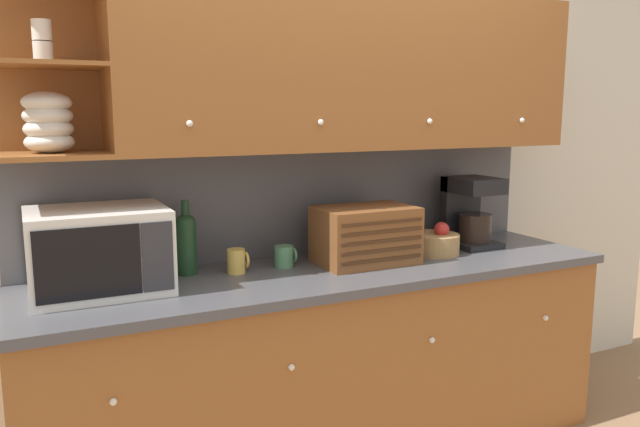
% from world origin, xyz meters
% --- Properties ---
extents(ground_plane, '(24.00, 24.00, 0.00)m').
position_xyz_m(ground_plane, '(0.00, 0.00, 0.00)').
color(ground_plane, '#896647').
extents(wall_back, '(5.05, 0.06, 2.60)m').
position_xyz_m(wall_back, '(0.00, 0.03, 1.30)').
color(wall_back, beige).
rests_on(wall_back, ground_plane).
extents(counter_unit, '(2.67, 0.68, 0.90)m').
position_xyz_m(counter_unit, '(0.00, -0.33, 0.45)').
color(counter_unit, '#935628').
rests_on(counter_unit, ground_plane).
extents(backsplash_panel, '(2.65, 0.01, 0.52)m').
position_xyz_m(backsplash_panel, '(0.00, -0.01, 1.16)').
color(backsplash_panel, '#4C4C51').
rests_on(backsplash_panel, counter_unit).
extents(upper_cabinets, '(2.65, 0.39, 0.72)m').
position_xyz_m(upper_cabinets, '(0.16, -0.18, 1.78)').
color(upper_cabinets, '#935628').
rests_on(upper_cabinets, backsplash_panel).
extents(microwave, '(0.52, 0.42, 0.33)m').
position_xyz_m(microwave, '(-0.97, -0.25, 1.06)').
color(microwave, silver).
rests_on(microwave, counter_unit).
extents(wine_bottle, '(0.09, 0.09, 0.32)m').
position_xyz_m(wine_bottle, '(-0.60, -0.14, 1.05)').
color(wine_bottle, '#19381E').
rests_on(wine_bottle, counter_unit).
extents(mug, '(0.09, 0.08, 0.11)m').
position_xyz_m(mug, '(-0.40, -0.22, 0.95)').
color(mug, gold).
rests_on(mug, counter_unit).
extents(mug_blue_second, '(0.10, 0.09, 0.10)m').
position_xyz_m(mug_blue_second, '(-0.17, -0.21, 0.95)').
color(mug_blue_second, '#4C845B').
rests_on(mug_blue_second, counter_unit).
extents(bread_box, '(0.45, 0.30, 0.26)m').
position_xyz_m(bread_box, '(0.20, -0.31, 1.03)').
color(bread_box, brown).
rests_on(bread_box, counter_unit).
extents(fruit_basket, '(0.25, 0.25, 0.16)m').
position_xyz_m(fruit_basket, '(0.60, -0.29, 0.95)').
color(fruit_basket, '#A87F4C').
rests_on(fruit_basket, counter_unit).
extents(coffee_maker, '(0.22, 0.26, 0.36)m').
position_xyz_m(coffee_maker, '(0.87, -0.21, 1.08)').
color(coffee_maker, black).
rests_on(coffee_maker, counter_unit).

